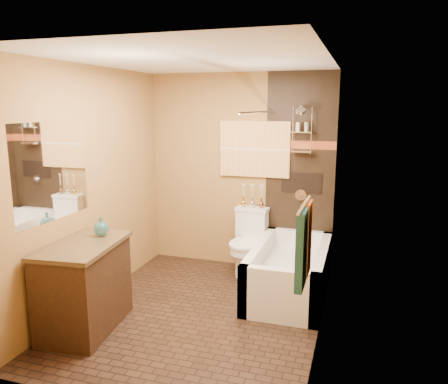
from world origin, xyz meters
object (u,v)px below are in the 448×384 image
at_px(sunset_painting, 255,149).
at_px(toilet, 248,242).
at_px(vanity, 84,286).
at_px(bathtub, 290,275).

relative_size(sunset_painting, toilet, 1.10).
xyz_separation_m(toilet, vanity, (-1.12, -1.81, 0.01)).
distance_m(bathtub, toilet, 0.78).
bearing_deg(vanity, sunset_painting, 55.20).
height_order(sunset_painting, bathtub, sunset_painting).
height_order(toilet, vanity, vanity).
height_order(bathtub, toilet, toilet).
height_order(sunset_painting, vanity, sunset_painting).
bearing_deg(bathtub, sunset_painting, 129.61).
bearing_deg(bathtub, toilet, 142.72).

